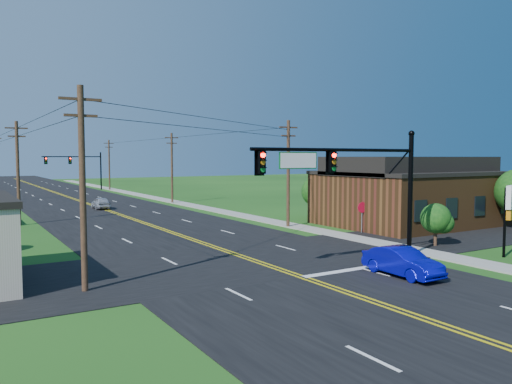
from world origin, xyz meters
TOP-DOWN VIEW (x-y plane):
  - ground at (0.00, 0.00)m, footprint 260.00×260.00m
  - road_main at (0.00, 50.00)m, footprint 16.00×220.00m
  - road_cross at (0.00, 12.00)m, footprint 70.00×10.00m
  - sidewalk at (10.50, 40.00)m, footprint 2.00×160.00m
  - signal_mast_main at (4.34, 8.00)m, footprint 11.30×0.60m
  - signal_mast_far at (4.44, 80.00)m, footprint 10.98×0.60m
  - brick_building at (20.00, 18.00)m, footprint 14.20×11.20m
  - utility_pole_left_a at (-9.50, 10.00)m, footprint 1.80×0.28m
  - utility_pole_left_b at (-9.50, 35.00)m, footprint 1.80×0.28m
  - utility_pole_right_a at (9.80, 22.00)m, footprint 1.80×0.28m
  - utility_pole_right_b at (9.80, 48.00)m, footprint 1.80×0.28m
  - utility_pole_right_c at (9.80, 78.00)m, footprint 1.80×0.28m
  - tree_right_back at (16.00, 26.00)m, footprint 3.00×3.00m
  - shrub_corner at (13.00, 9.50)m, footprint 2.00×2.00m
  - blue_car at (4.56, 4.67)m, footprint 1.60×4.33m
  - distant_car at (0.00, 45.16)m, footprint 1.70×3.99m
  - stop_sign at (12.80, 16.26)m, footprint 0.87×0.14m
  - pylon_sign at (14.09, 4.91)m, footprint 2.04×0.97m

SIDE VIEW (x-z plane):
  - ground at x=0.00m, z-range 0.00..0.00m
  - road_main at x=0.00m, z-range 0.00..0.04m
  - road_cross at x=0.00m, z-range 0.00..0.04m
  - sidewalk at x=10.50m, z-range 0.00..0.08m
  - distant_car at x=0.00m, z-range 0.00..1.34m
  - blue_car at x=4.56m, z-range 0.00..1.42m
  - stop_sign at x=12.80m, z-range 0.54..2.99m
  - shrub_corner at x=13.00m, z-range 0.42..3.28m
  - brick_building at x=20.00m, z-range 0.00..4.70m
  - tree_right_back at x=16.00m, z-range 0.55..4.65m
  - pylon_sign at x=14.09m, z-range 0.98..5.23m
  - signal_mast_far at x=4.44m, z-range 0.81..8.29m
  - utility_pole_left_a at x=-9.50m, z-range 0.22..9.22m
  - utility_pole_left_b at x=-9.50m, z-range 0.22..9.22m
  - utility_pole_right_a at x=9.80m, z-range 0.22..9.22m
  - utility_pole_right_b at x=9.80m, z-range 0.22..9.22m
  - utility_pole_right_c at x=9.80m, z-range 0.22..9.22m
  - signal_mast_main at x=4.34m, z-range 1.01..8.49m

